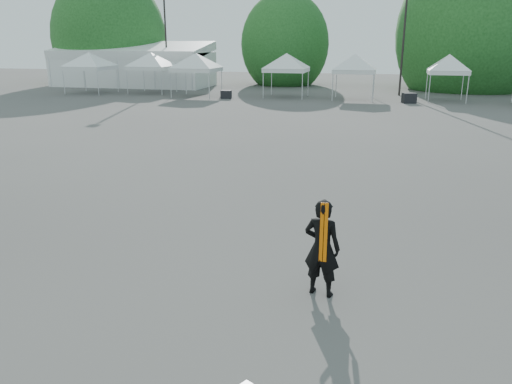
# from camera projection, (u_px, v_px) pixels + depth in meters

# --- Properties ---
(ground) EXTENTS (120.00, 120.00, 0.00)m
(ground) POSITION_uv_depth(u_px,v_px,m) (297.00, 234.00, 11.35)
(ground) COLOR #474442
(ground) RESTS_ON ground
(marquee) EXTENTS (15.00, 6.25, 4.23)m
(marquee) POSITION_uv_depth(u_px,v_px,m) (133.00, 65.00, 48.38)
(marquee) COLOR white
(marquee) RESTS_ON ground
(light_pole_west) EXTENTS (0.60, 0.25, 10.30)m
(light_pole_west) POSITION_uv_depth(u_px,v_px,m) (165.00, 23.00, 45.42)
(light_pole_west) COLOR black
(light_pole_west) RESTS_ON ground
(light_pole_east) EXTENTS (0.60, 0.25, 9.80)m
(light_pole_east) POSITION_uv_depth(u_px,v_px,m) (405.00, 24.00, 38.77)
(light_pole_east) COLOR black
(light_pole_east) RESTS_ON ground
(tree_far_w) EXTENTS (4.80, 4.80, 7.30)m
(tree_far_w) POSITION_uv_depth(u_px,v_px,m) (110.00, 38.00, 51.35)
(tree_far_w) COLOR #382314
(tree_far_w) RESTS_ON ground
(tree_mid_w) EXTENTS (4.16, 4.16, 6.33)m
(tree_mid_w) POSITION_uv_depth(u_px,v_px,m) (285.00, 44.00, 49.21)
(tree_mid_w) COLOR #382314
(tree_mid_w) RESTS_ON ground
(tree_mid_e) EXTENTS (5.12, 5.12, 7.79)m
(tree_mid_e) POSITION_uv_depth(u_px,v_px,m) (472.00, 34.00, 44.07)
(tree_mid_e) COLOR #382314
(tree_mid_e) RESTS_ON ground
(tent_a) EXTENTS (4.70, 4.70, 3.88)m
(tent_a) POSITION_uv_depth(u_px,v_px,m) (89.00, 56.00, 41.29)
(tent_a) COLOR silver
(tent_a) RESTS_ON ground
(tent_b) EXTENTS (4.59, 4.59, 3.88)m
(tent_b) POSITION_uv_depth(u_px,v_px,m) (151.00, 56.00, 41.31)
(tent_b) COLOR silver
(tent_b) RESTS_ON ground
(tent_c) EXTENTS (4.67, 4.67, 3.88)m
(tent_c) POSITION_uv_depth(u_px,v_px,m) (196.00, 57.00, 38.70)
(tent_c) COLOR silver
(tent_c) RESTS_ON ground
(tent_d) EXTENTS (4.52, 4.52, 3.88)m
(tent_d) POSITION_uv_depth(u_px,v_px,m) (287.00, 57.00, 38.29)
(tent_d) COLOR silver
(tent_d) RESTS_ON ground
(tent_e) EXTENTS (4.34, 4.34, 3.88)m
(tent_e) POSITION_uv_depth(u_px,v_px,m) (355.00, 58.00, 36.69)
(tent_e) COLOR silver
(tent_e) RESTS_ON ground
(tent_f) EXTENTS (3.87, 3.87, 3.88)m
(tent_f) POSITION_uv_depth(u_px,v_px,m) (449.00, 58.00, 35.59)
(tent_f) COLOR silver
(tent_f) RESTS_ON ground
(man) EXTENTS (0.70, 0.53, 1.72)m
(man) POSITION_uv_depth(u_px,v_px,m) (322.00, 248.00, 8.43)
(man) COLOR black
(man) RESTS_ON ground
(crate_west) EXTENTS (0.87, 0.72, 0.61)m
(crate_west) POSITION_uv_depth(u_px,v_px,m) (226.00, 94.00, 38.13)
(crate_west) COLOR black
(crate_west) RESTS_ON ground
(crate_mid) EXTENTS (1.07, 0.93, 0.71)m
(crate_mid) POSITION_uv_depth(u_px,v_px,m) (409.00, 98.00, 35.27)
(crate_mid) COLOR black
(crate_mid) RESTS_ON ground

